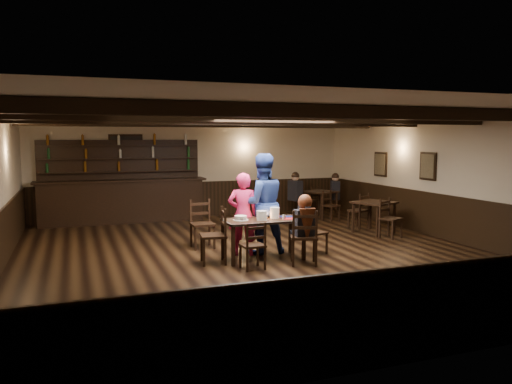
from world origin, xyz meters
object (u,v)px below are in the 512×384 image
object	(u,v)px
cake	(241,218)
bar_counter	(122,195)
chair_near_right	(304,233)
woman_pink	(243,214)
man_blue	(262,204)
chair_near_left	(254,242)
dining_table	(263,224)

from	to	relation	value
cake	bar_counter	bearing A→B (deg)	107.59
chair_near_right	woman_pink	world-z (taller)	woman_pink
woman_pink	bar_counter	distance (m)	5.05
chair_near_right	man_blue	distance (m)	1.29
chair_near_left	cake	size ratio (longest dim) A/B	2.96
cake	bar_counter	distance (m)	5.38
woman_pink	bar_counter	world-z (taller)	bar_counter
dining_table	cake	distance (m)	0.45
dining_table	chair_near_right	size ratio (longest dim) A/B	1.50
chair_near_left	bar_counter	size ratio (longest dim) A/B	0.19
chair_near_right	man_blue	bearing A→B (deg)	106.96
chair_near_left	chair_near_right	distance (m)	0.93
man_blue	chair_near_left	bearing A→B (deg)	67.37
bar_counter	chair_near_left	bearing A→B (deg)	-74.32
woman_pink	cake	bearing A→B (deg)	87.20
dining_table	man_blue	distance (m)	0.59
dining_table	bar_counter	distance (m)	5.56
dining_table	chair_near_left	bearing A→B (deg)	-122.64
cake	dining_table	bearing A→B (deg)	-4.78
chair_near_left	bar_counter	world-z (taller)	bar_counter
woman_pink	man_blue	world-z (taller)	man_blue
dining_table	cake	bearing A→B (deg)	175.22
woman_pink	cake	xyz separation A→B (m)	(-0.18, -0.41, -0.01)
dining_table	cake	size ratio (longest dim) A/B	5.37
man_blue	bar_counter	distance (m)	5.19
chair_near_right	chair_near_left	bearing A→B (deg)	177.99
chair_near_right	woman_pink	distance (m)	1.39
chair_near_left	bar_counter	xyz separation A→B (m)	(-1.64, 5.83, 0.24)
cake	bar_counter	size ratio (longest dim) A/B	0.06
chair_near_left	chair_near_right	world-z (taller)	chair_near_right
chair_near_left	cake	distance (m)	0.76
chair_near_right	man_blue	world-z (taller)	man_blue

